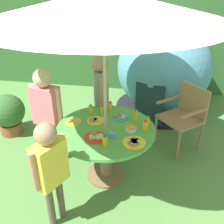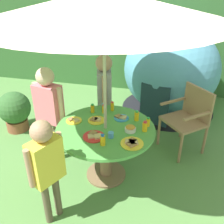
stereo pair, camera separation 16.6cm
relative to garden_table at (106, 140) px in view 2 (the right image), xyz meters
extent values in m
cube|color=#548442|center=(0.00, 0.00, -0.56)|extent=(10.00, 10.00, 0.02)
cube|color=#33602D|center=(0.00, 3.19, 0.54)|extent=(9.00, 0.70, 2.19)
cylinder|color=brown|center=(0.00, 0.00, -0.54)|extent=(0.51, 0.51, 0.03)
cylinder|color=brown|center=(0.00, 0.00, -0.21)|extent=(0.15, 0.15, 0.69)
cylinder|color=#519E47|center=(0.00, 0.00, 0.16)|extent=(1.18, 1.18, 0.03)
cylinder|color=#B7AD8C|center=(0.00, 0.00, 0.56)|extent=(0.04, 0.04, 2.22)
cone|color=beige|center=(0.00, 0.00, 1.53)|extent=(2.39, 2.39, 0.27)
cylinder|color=#93704C|center=(0.61, 0.84, -0.32)|extent=(0.04, 0.04, 0.46)
cylinder|color=#93704C|center=(0.93, 0.47, -0.32)|extent=(0.04, 0.04, 0.46)
cylinder|color=#93704C|center=(0.95, 1.13, -0.32)|extent=(0.04, 0.04, 0.46)
cylinder|color=#93704C|center=(1.26, 0.76, -0.32)|extent=(0.04, 0.04, 0.46)
cube|color=#93704C|center=(0.94, 0.80, -0.08)|extent=(0.71, 0.72, 0.04)
cube|color=#93704C|center=(1.11, 0.95, 0.17)|extent=(0.37, 0.42, 0.45)
cube|color=#93704C|center=(0.78, 0.99, 0.14)|extent=(0.39, 0.34, 0.03)
cube|color=#93704C|center=(1.09, 0.62, 0.14)|extent=(0.39, 0.34, 0.03)
ellipsoid|color=teal|center=(0.69, 2.10, 0.23)|extent=(2.08, 2.08, 1.57)
cylinder|color=black|center=(0.69, 2.10, -0.55)|extent=(2.12, 2.12, 0.01)
cube|color=#1A313A|center=(0.48, 1.29, -0.12)|extent=(0.47, 0.15, 0.71)
cylinder|color=brown|center=(-1.73, 0.74, -0.46)|extent=(0.35, 0.35, 0.19)
sphere|color=#33602D|center=(-1.73, 0.74, -0.14)|extent=(0.53, 0.53, 0.53)
cylinder|color=navy|center=(-0.24, 0.86, -0.24)|extent=(0.08, 0.08, 0.62)
cylinder|color=navy|center=(-0.20, 0.72, -0.24)|extent=(0.08, 0.08, 0.62)
cube|color=#99999E|center=(-0.22, 0.79, 0.32)|extent=(0.28, 0.40, 0.52)
cylinder|color=tan|center=(-0.27, 0.98, 0.35)|extent=(0.07, 0.07, 0.47)
cylinder|color=tan|center=(-0.17, 0.60, 0.35)|extent=(0.07, 0.07, 0.47)
sphere|color=tan|center=(-0.22, 0.79, 0.70)|extent=(0.23, 0.23, 0.23)
cylinder|color=brown|center=(-0.88, 0.22, -0.25)|extent=(0.08, 0.08, 0.60)
cylinder|color=brown|center=(-0.74, 0.18, -0.25)|extent=(0.08, 0.08, 0.60)
cube|color=#EA727F|center=(-0.81, 0.20, 0.30)|extent=(0.38, 0.27, 0.51)
cylinder|color=#D8B293|center=(-1.00, 0.25, 0.33)|extent=(0.06, 0.06, 0.46)
cylinder|color=#D8B293|center=(-0.62, 0.15, 0.33)|extent=(0.06, 0.06, 0.46)
sphere|color=#D8B293|center=(-0.81, 0.20, 0.67)|extent=(0.23, 0.23, 0.23)
cylinder|color=brown|center=(-0.41, -0.83, -0.28)|extent=(0.07, 0.07, 0.54)
cylinder|color=brown|center=(-0.35, -0.71, -0.28)|extent=(0.07, 0.07, 0.54)
cube|color=yellow|center=(-0.38, -0.77, 0.22)|extent=(0.30, 0.36, 0.46)
cylinder|color=tan|center=(-0.46, -0.93, 0.24)|extent=(0.06, 0.06, 0.41)
cylinder|color=tan|center=(-0.30, -0.61, 0.24)|extent=(0.06, 0.06, 0.41)
sphere|color=tan|center=(-0.38, -0.77, 0.55)|extent=(0.21, 0.21, 0.21)
cylinder|color=white|center=(0.30, 0.00, 0.19)|extent=(0.13, 0.13, 0.04)
ellipsoid|color=gold|center=(0.30, 0.00, 0.23)|extent=(0.11, 0.11, 0.03)
cylinder|color=yellow|center=(-0.15, 0.13, 0.18)|extent=(0.21, 0.21, 0.01)
cube|color=tan|center=(-0.13, 0.14, 0.20)|extent=(0.09, 0.09, 0.02)
cube|color=#9E7547|center=(-0.18, 0.13, 0.20)|extent=(0.10, 0.10, 0.02)
cylinder|color=#338CD8|center=(0.14, 0.26, 0.18)|extent=(0.19, 0.19, 0.01)
cube|color=tan|center=(0.16, 0.26, 0.20)|extent=(0.08, 0.08, 0.02)
cube|color=#9E7547|center=(0.10, 0.27, 0.20)|extent=(0.10, 0.10, 0.02)
cylinder|color=yellow|center=(0.36, -0.24, 0.18)|extent=(0.25, 0.25, 0.01)
cube|color=tan|center=(0.38, -0.24, 0.20)|extent=(0.11, 0.11, 0.02)
cube|color=#9E7547|center=(0.36, -0.21, 0.20)|extent=(0.10, 0.10, 0.02)
cube|color=tan|center=(0.32, -0.24, 0.20)|extent=(0.08, 0.08, 0.02)
cube|color=#9E7547|center=(0.36, -0.28, 0.20)|extent=(0.12, 0.12, 0.02)
cylinder|color=red|center=(-0.08, -0.21, 0.18)|extent=(0.24, 0.24, 0.01)
cube|color=tan|center=(-0.03, -0.22, 0.20)|extent=(0.12, 0.12, 0.02)
cube|color=#9E7547|center=(-0.10, -0.17, 0.20)|extent=(0.10, 0.10, 0.02)
cube|color=tan|center=(-0.10, -0.24, 0.20)|extent=(0.09, 0.09, 0.02)
cylinder|color=yellow|center=(-0.42, 0.06, 0.18)|extent=(0.19, 0.19, 0.01)
cube|color=tan|center=(-0.38, 0.06, 0.20)|extent=(0.09, 0.09, 0.02)
cube|color=#9E7547|center=(-0.46, 0.06, 0.20)|extent=(0.09, 0.09, 0.02)
cylinder|color=yellow|center=(0.33, 0.26, 0.23)|extent=(0.06, 0.06, 0.11)
cylinder|color=green|center=(0.33, 0.26, 0.30)|extent=(0.04, 0.04, 0.02)
cylinder|color=yellow|center=(-0.11, 0.35, 0.22)|extent=(0.05, 0.05, 0.10)
cylinder|color=red|center=(-0.11, 0.35, 0.28)|extent=(0.03, 0.03, 0.02)
cylinder|color=yellow|center=(0.48, 0.16, 0.22)|extent=(0.05, 0.05, 0.10)
cylinder|color=green|center=(0.48, 0.16, 0.28)|extent=(0.03, 0.03, 0.02)
cylinder|color=yellow|center=(0.46, 0.04, 0.23)|extent=(0.06, 0.06, 0.11)
cylinder|color=red|center=(0.46, 0.04, 0.29)|extent=(0.04, 0.04, 0.02)
cylinder|color=yellow|center=(-0.26, 0.33, 0.22)|extent=(0.05, 0.05, 0.10)
cylinder|color=green|center=(-0.26, 0.33, 0.28)|extent=(0.04, 0.04, 0.02)
cylinder|color=yellow|center=(-0.02, 0.44, 0.23)|extent=(0.04, 0.04, 0.11)
cylinder|color=red|center=(-0.02, 0.44, 0.30)|extent=(0.03, 0.03, 0.02)
cylinder|color=yellow|center=(0.06, -0.33, 0.23)|extent=(0.06, 0.06, 0.11)
cylinder|color=blue|center=(0.06, -0.33, 0.30)|extent=(0.04, 0.04, 0.02)
cylinder|color=#4C99D8|center=(0.11, -0.18, 0.21)|extent=(0.06, 0.06, 0.07)
cylinder|color=#4C99D8|center=(-0.14, 0.49, 0.20)|extent=(0.07, 0.07, 0.06)
camera|label=1|loc=(0.50, -2.49, 1.79)|focal=40.87mm
camera|label=2|loc=(0.66, -2.46, 1.79)|focal=40.87mm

